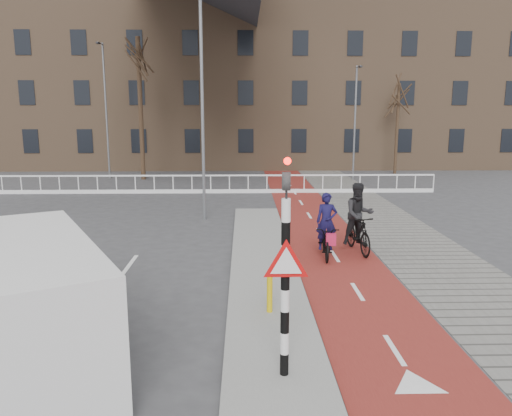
{
  "coord_description": "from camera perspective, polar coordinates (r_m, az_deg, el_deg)",
  "views": [
    {
      "loc": [
        -1.24,
        -9.38,
        4.29
      ],
      "look_at": [
        -0.88,
        5.0,
        1.5
      ],
      "focal_mm": 35.0,
      "sensor_mm": 36.0,
      "label": 1
    }
  ],
  "objects": [
    {
      "name": "ground",
      "position": [
        10.39,
        5.71,
        -13.46
      ],
      "size": [
        120.0,
        120.0,
        0.0
      ],
      "primitive_type": "plane",
      "color": "#38383A",
      "rests_on": "ground"
    },
    {
      "name": "bike_lane",
      "position": [
        20.04,
        6.47,
        -1.45
      ],
      "size": [
        2.5,
        60.0,
        0.01
      ],
      "primitive_type": "cube",
      "color": "maroon",
      "rests_on": "ground"
    },
    {
      "name": "sidewalk",
      "position": [
        20.61,
        14.2,
        -1.37
      ],
      "size": [
        3.0,
        60.0,
        0.01
      ],
      "primitive_type": "cube",
      "color": "slate",
      "rests_on": "ground"
    },
    {
      "name": "curb_island",
      "position": [
        14.05,
        0.85,
        -6.55
      ],
      "size": [
        1.8,
        16.0,
        0.12
      ],
      "primitive_type": "cube",
      "color": "gray",
      "rests_on": "ground"
    },
    {
      "name": "traffic_signal",
      "position": [
        7.74,
        3.4,
        -6.33
      ],
      "size": [
        0.8,
        0.8,
        3.68
      ],
      "color": "black",
      "rests_on": "curb_island"
    },
    {
      "name": "bollard",
      "position": [
        10.64,
        1.57,
        -9.65
      ],
      "size": [
        0.12,
        0.12,
        0.85
      ],
      "primitive_type": "cylinder",
      "color": "#DDBC0C",
      "rests_on": "curb_island"
    },
    {
      "name": "cyclist_near",
      "position": [
        14.98,
        8.03,
        -3.17
      ],
      "size": [
        0.8,
        1.91,
        1.94
      ],
      "rotation": [
        0.0,
        0.0,
        -0.09
      ],
      "color": "black",
      "rests_on": "bike_lane"
    },
    {
      "name": "cyclist_far",
      "position": [
        15.58,
        11.62,
        -1.81
      ],
      "size": [
        1.02,
        2.1,
        2.16
      ],
      "rotation": [
        0.0,
        0.0,
        0.13
      ],
      "color": "black",
      "rests_on": "bike_lane"
    },
    {
      "name": "van",
      "position": [
        9.32,
        -24.63,
        -9.76
      ],
      "size": [
        4.18,
        5.43,
        2.18
      ],
      "rotation": [
        0.0,
        0.0,
        0.49
      ],
      "color": "silver",
      "rests_on": "ground"
    },
    {
      "name": "railing",
      "position": [
        26.95,
        -9.44,
        2.32
      ],
      "size": [
        28.0,
        0.1,
        0.99
      ],
      "color": "silver",
      "rests_on": "ground"
    },
    {
      "name": "townhouse_row",
      "position": [
        41.57,
        -4.0,
        15.81
      ],
      "size": [
        46.0,
        10.0,
        15.9
      ],
      "color": "#7F6047",
      "rests_on": "ground"
    },
    {
      "name": "tree_mid",
      "position": [
        32.65,
        -13.05,
        10.88
      ],
      "size": [
        0.28,
        0.28,
        8.79
      ],
      "primitive_type": "cylinder",
      "color": "#312215",
      "rests_on": "ground"
    },
    {
      "name": "tree_right",
      "position": [
        36.16,
        15.82,
        8.65
      ],
      "size": [
        0.21,
        0.21,
        6.17
      ],
      "primitive_type": "cylinder",
      "color": "#312215",
      "rests_on": "ground"
    },
    {
      "name": "streetlight_near",
      "position": [
        19.8,
        -6.14,
        10.98
      ],
      "size": [
        0.12,
        0.12,
        8.63
      ],
      "primitive_type": "cylinder",
      "color": "slate",
      "rests_on": "ground"
    },
    {
      "name": "streetlight_left",
      "position": [
        33.74,
        -16.75,
        10.45
      ],
      "size": [
        0.12,
        0.12,
        8.5
      ],
      "primitive_type": "cylinder",
      "color": "slate",
      "rests_on": "ground"
    },
    {
      "name": "streetlight_right",
      "position": [
        32.22,
        11.22,
        9.41
      ],
      "size": [
        0.12,
        0.12,
        7.06
      ],
      "primitive_type": "cylinder",
      "color": "slate",
      "rests_on": "ground"
    }
  ]
}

